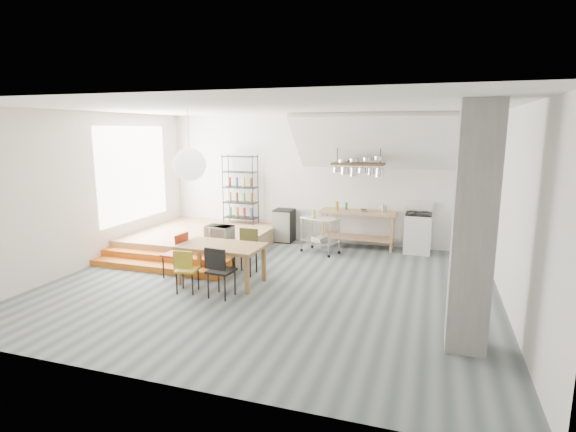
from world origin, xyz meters
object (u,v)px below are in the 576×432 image
(dining_table, at_px, (221,249))
(mini_fridge, at_px, (284,225))
(stove, at_px, (418,232))
(rolling_cart, at_px, (320,230))

(dining_table, bearing_deg, mini_fridge, 90.54)
(stove, height_order, rolling_cart, stove)
(dining_table, bearing_deg, rolling_cart, 66.51)
(stove, xyz_separation_m, dining_table, (-3.38, -3.36, 0.18))
(dining_table, distance_m, rolling_cart, 2.89)
(dining_table, relative_size, rolling_cart, 1.65)
(mini_fridge, bearing_deg, stove, -0.76)
(dining_table, xyz_separation_m, rolling_cart, (1.24, 2.61, -0.11))
(rolling_cart, bearing_deg, mini_fridge, 167.86)
(dining_table, height_order, mini_fridge, mini_fridge)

